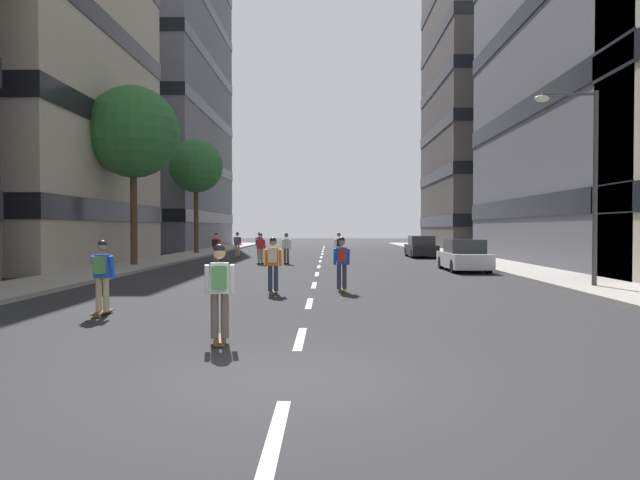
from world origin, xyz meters
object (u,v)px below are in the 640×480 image
at_px(skater_1, 216,246).
at_px(parked_car_near, 421,247).
at_px(street_tree_near, 133,132).
at_px(street_tree_mid, 196,166).
at_px(skater_7, 273,262).
at_px(parked_car_mid, 464,256).
at_px(skater_8, 286,247).
at_px(skater_9, 237,243).
at_px(skater_5, 261,247).
at_px(skater_0, 259,244).
at_px(skater_2, 102,273).
at_px(skater_3, 342,261).
at_px(streetlamp_right, 584,166).
at_px(skater_6, 339,246).
at_px(skater_4, 220,287).

bearing_deg(skater_1, parked_car_near, 29.41).
relative_size(street_tree_near, street_tree_mid, 1.06).
bearing_deg(skater_7, parked_car_mid, 50.08).
xyz_separation_m(skater_8, skater_9, (-3.93, 6.90, 0.03)).
height_order(parked_car_near, skater_9, skater_9).
bearing_deg(skater_7, skater_5, 98.26).
distance_m(parked_car_near, skater_1, 14.97).
bearing_deg(parked_car_mid, street_tree_near, 171.60).
height_order(skater_0, skater_8, same).
bearing_deg(street_tree_mid, skater_8, -55.73).
height_order(street_tree_near, skater_1, street_tree_near).
distance_m(skater_2, skater_3, 7.67).
bearing_deg(skater_7, street_tree_near, 124.77).
relative_size(streetlamp_right, skater_0, 3.65).
height_order(parked_car_mid, skater_6, skater_6).
bearing_deg(skater_9, skater_3, -72.38).
height_order(skater_6, skater_7, same).
distance_m(skater_2, skater_5, 19.33).
bearing_deg(skater_1, skater_3, -64.65).
relative_size(skater_0, skater_3, 1.00).
relative_size(streetlamp_right, skater_9, 3.65).
bearing_deg(skater_1, street_tree_mid, 108.37).
xyz_separation_m(street_tree_near, skater_4, (8.34, -19.99, -6.07)).
bearing_deg(skater_1, streetlamp_right, -42.36).
height_order(street_tree_mid, skater_9, street_tree_mid).
xyz_separation_m(skater_0, skater_8, (2.40, -6.95, 0.00)).
relative_size(skater_1, skater_6, 1.00).
distance_m(street_tree_near, skater_5, 9.19).
bearing_deg(skater_1, skater_2, -86.52).
distance_m(skater_0, skater_9, 1.53).
bearing_deg(skater_5, parked_car_mid, -25.67).
bearing_deg(skater_3, skater_8, 101.17).
xyz_separation_m(street_tree_near, streetlamp_right, (18.84, -10.77, -2.95)).
bearing_deg(parked_car_mid, skater_5, 154.33).
xyz_separation_m(parked_car_mid, skater_1, (-13.03, 5.47, 0.32)).
bearing_deg(skater_9, skater_0, 1.83).
distance_m(skater_6, skater_7, 16.60).
distance_m(streetlamp_right, skater_3, 8.76).
height_order(skater_0, skater_1, same).
xyz_separation_m(skater_0, skater_2, (-0.51, -26.47, 0.03)).
relative_size(skater_2, skater_8, 1.00).
xyz_separation_m(parked_car_near, skater_8, (-8.93, -7.58, 0.29)).
xyz_separation_m(parked_car_mid, skater_7, (-8.23, -9.84, 0.32)).
bearing_deg(skater_2, skater_8, 81.54).
bearing_deg(street_tree_near, skater_5, 21.45).
bearing_deg(skater_8, skater_4, -88.77).
bearing_deg(skater_8, skater_5, -170.51).
distance_m(skater_4, skater_9, 29.98).
xyz_separation_m(streetlamp_right, skater_2, (-13.89, -6.00, -3.12)).
xyz_separation_m(skater_1, skater_3, (6.96, -14.69, 0.00)).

